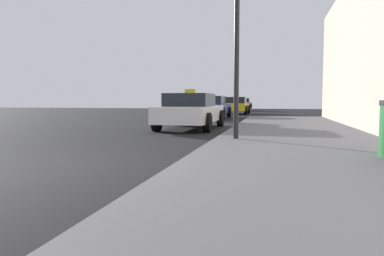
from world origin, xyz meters
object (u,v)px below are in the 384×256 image
car_yellow (235,105)px  car_blue (210,107)px  car_red (243,103)px  street_lamp (237,8)px  car_silver (236,104)px  car_white (191,111)px

car_yellow → car_blue: bearing=-96.2°
car_red → street_lamp: bearing=-85.3°
car_silver → car_red: bearing=90.9°
street_lamp → car_yellow: bearing=96.2°
street_lamp → car_yellow: size_ratio=1.00×
street_lamp → car_silver: size_ratio=1.05×
street_lamp → car_white: bearing=115.1°
street_lamp → car_white: size_ratio=0.96×
car_white → car_red: bearing=91.6°
street_lamp → car_yellow: street_lamp is taller
street_lamp → car_blue: (-2.78, 12.36, -2.46)m
car_white → car_blue: size_ratio=0.99×
car_white → car_red: 32.28m
street_lamp → car_silver: 27.90m
street_lamp → car_silver: bearing=95.9°
car_yellow → car_silver: (-0.79, 8.57, -0.00)m
street_lamp → car_red: size_ratio=1.03×
street_lamp → car_silver: (-2.85, 27.64, -2.46)m
car_red → car_white: bearing=-88.4°
street_lamp → car_blue: bearing=102.7°
car_blue → car_red: 24.36m
street_lamp → car_white: (-2.08, 4.45, -2.46)m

